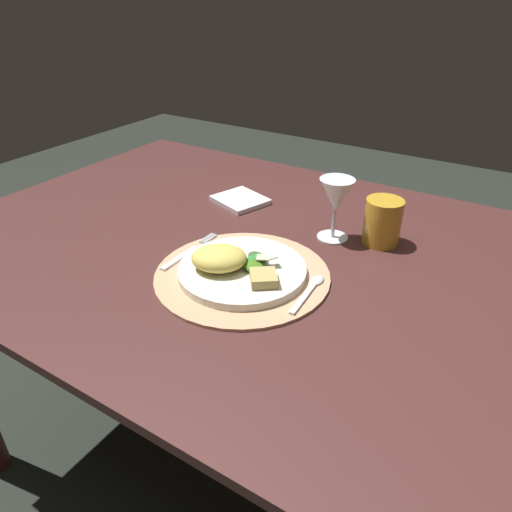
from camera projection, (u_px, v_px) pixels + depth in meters
ground_plane at (249, 455)px, 1.39m from camera, size 6.00×6.00×0.00m
dining_table at (247, 293)px, 1.09m from camera, size 1.36×0.97×0.72m
placemat at (242, 275)px, 0.91m from camera, size 0.34×0.34×0.01m
dinner_plate at (242, 270)px, 0.90m from camera, size 0.25×0.25×0.02m
pasta_serving at (219, 258)px, 0.88m from camera, size 0.13×0.13×0.04m
salad_greens at (256, 262)px, 0.90m from camera, size 0.07×0.08×0.02m
bread_piece at (264, 278)px, 0.85m from camera, size 0.07×0.07×0.02m
fork at (187, 253)px, 0.97m from camera, size 0.01×0.17×0.00m
spoon at (311, 288)px, 0.86m from camera, size 0.02×0.14×0.01m
napkin at (240, 200)px, 1.21m from camera, size 0.15×0.14×0.01m
wine_glass at (336, 198)px, 0.99m from camera, size 0.07×0.07×0.14m
amber_tumbler at (382, 222)px, 1.00m from camera, size 0.08×0.08×0.10m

